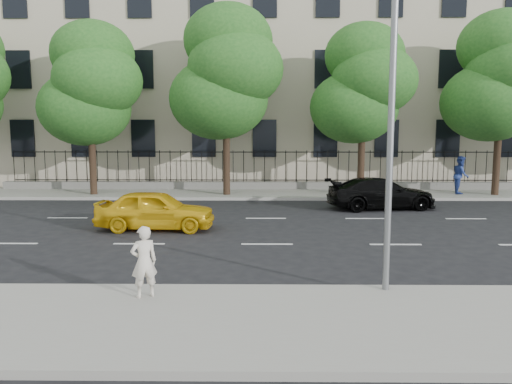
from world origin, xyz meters
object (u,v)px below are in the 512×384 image
at_px(yellow_taxi, 155,210).
at_px(woman_near, 144,262).
at_px(black_sedan, 381,193).
at_px(street_light, 387,55).

height_order(yellow_taxi, woman_near, woman_near).
bearing_deg(yellow_taxi, black_sedan, -61.63).
bearing_deg(black_sedan, yellow_taxi, 109.56).
bearing_deg(street_light, woman_near, -168.01).
distance_m(street_light, woman_near, 6.70).
bearing_deg(street_light, yellow_taxi, 134.73).
relative_size(street_light, black_sedan, 1.67).
bearing_deg(black_sedan, woman_near, 140.00).
bearing_deg(woman_near, black_sedan, -150.04).
bearing_deg(yellow_taxi, woman_near, -168.68).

